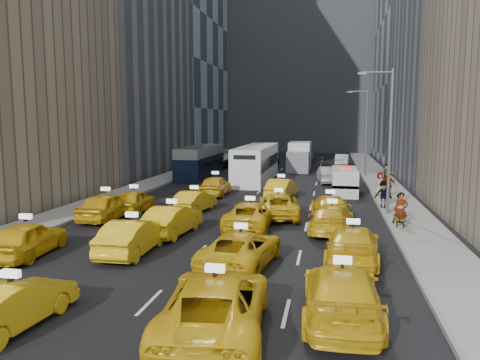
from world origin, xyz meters
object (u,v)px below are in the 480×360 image
Objects in this scene: box_truck at (299,157)px; nypd_van at (345,182)px; taxi_3 at (342,293)px; double_decker at (201,162)px; pedestrian_0 at (401,210)px; taxi_2 at (215,305)px; city_bus at (257,163)px; taxi_1 at (13,304)px.

nypd_van is at bearing -80.10° from box_truck.
double_decker is at bearing -68.66° from taxi_3.
pedestrian_0 is (3.39, 12.23, 0.31)m from taxi_3.
taxi_3 is 2.88× the size of pedestrian_0.
taxi_3 is at bearing -92.66° from nypd_van.
nypd_van reaches higher than taxi_3.
city_bus is (-4.05, 33.02, 0.85)m from taxi_2.
box_truck is (-4.75, 16.93, 0.62)m from nypd_van.
city_bus is 10.53m from box_truck.
nypd_van reaches higher than pedestrian_0.
nypd_van is at bearing 114.08° from pedestrian_0.
nypd_van is at bearing -105.28° from taxi_1.
nypd_van is at bearing -47.65° from city_bus.
taxi_3 is 0.42× the size of city_bus.
box_truck is (5.28, 43.72, 0.92)m from taxi_1.
pedestrian_0 is (12.68, 14.65, 0.42)m from taxi_1.
taxi_3 is 24.38m from nypd_van.
double_decker is (-4.45, 35.57, 0.85)m from taxi_1.
taxi_3 is at bearing -93.77° from pedestrian_0.
box_truck is at bearing 37.45° from double_decker.
box_truck reaches higher than double_decker.
taxi_2 is 3.11× the size of pedestrian_0.
city_bus reaches higher than taxi_3.
box_truck is at bearing -85.62° from taxi_3.
taxi_1 is at bearing -85.38° from double_decker.
box_truck reaches higher than taxi_3.
double_decker is at bearing 141.05° from pedestrian_0.
nypd_van is 2.69× the size of pedestrian_0.
box_truck is at bearing 116.02° from pedestrian_0.
taxi_1 is 35.86m from double_decker.
pedestrian_0 is at bearing -81.47° from box_truck.
pedestrian_0 is at bearing -67.64° from city_bus.
box_truck is 30.00m from pedestrian_0.
taxi_3 is 0.75× the size of box_truck.
double_decker reaches higher than taxi_3.
city_bus is at bearing -77.65° from taxi_3.
taxi_2 is at bearing -104.67° from pedestrian_0.
taxi_2 is 15.49m from pedestrian_0.
taxi_3 is (9.29, 2.42, 0.11)m from taxi_1.
city_bus is at bearing -18.44° from double_decker.
city_bus is at bearing 138.79° from nypd_van.
box_truck reaches higher than taxi_2.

